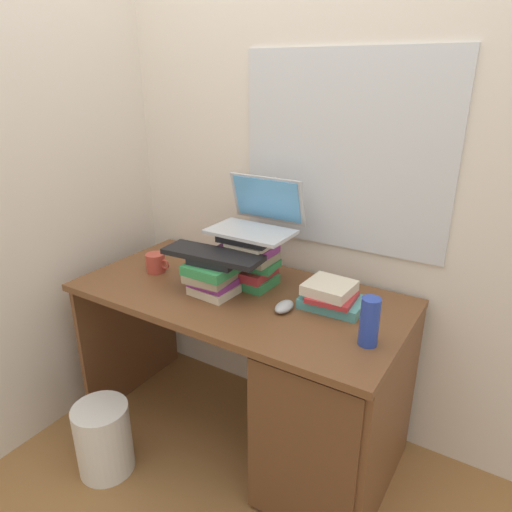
{
  "coord_description": "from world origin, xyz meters",
  "views": [
    {
      "loc": [
        0.99,
        -1.45,
        1.61
      ],
      "look_at": [
        0.08,
        0.0,
        0.93
      ],
      "focal_mm": 32.72,
      "sensor_mm": 36.0,
      "label": 1
    }
  ],
  "objects_px": {
    "desk": "(309,390)",
    "mug": "(156,263)",
    "book_stack_tall": "(250,259)",
    "wastebasket": "(104,439)",
    "book_stack_side": "(332,296)",
    "keyboard": "(213,255)",
    "book_stack_keyboard_riser": "(213,275)",
    "laptop": "(257,218)",
    "computer_mouse": "(284,307)",
    "water_bottle": "(369,322)"
  },
  "relations": [
    {
      "from": "keyboard",
      "to": "water_bottle",
      "type": "xyz_separation_m",
      "value": [
        0.68,
        -0.04,
        -0.09
      ]
    },
    {
      "from": "keyboard",
      "to": "wastebasket",
      "type": "relative_size",
      "value": 1.32
    },
    {
      "from": "mug",
      "to": "water_bottle",
      "type": "bearing_deg",
      "value": -4.49
    },
    {
      "from": "mug",
      "to": "wastebasket",
      "type": "distance_m",
      "value": 0.78
    },
    {
      "from": "computer_mouse",
      "to": "water_bottle",
      "type": "height_order",
      "value": "water_bottle"
    },
    {
      "from": "computer_mouse",
      "to": "mug",
      "type": "distance_m",
      "value": 0.68
    },
    {
      "from": "computer_mouse",
      "to": "mug",
      "type": "relative_size",
      "value": 0.84
    },
    {
      "from": "book_stack_tall",
      "to": "book_stack_keyboard_riser",
      "type": "relative_size",
      "value": 1.18
    },
    {
      "from": "book_stack_side",
      "to": "computer_mouse",
      "type": "bearing_deg",
      "value": -138.73
    },
    {
      "from": "desk",
      "to": "book_stack_side",
      "type": "distance_m",
      "value": 0.4
    },
    {
      "from": "computer_mouse",
      "to": "desk",
      "type": "bearing_deg",
      "value": 8.75
    },
    {
      "from": "keyboard",
      "to": "computer_mouse",
      "type": "bearing_deg",
      "value": -0.81
    },
    {
      "from": "book_stack_tall",
      "to": "mug",
      "type": "height_order",
      "value": "book_stack_tall"
    },
    {
      "from": "book_stack_tall",
      "to": "laptop",
      "type": "relative_size",
      "value": 0.71
    },
    {
      "from": "book_stack_keyboard_riser",
      "to": "keyboard",
      "type": "height_order",
      "value": "keyboard"
    },
    {
      "from": "book_stack_side",
      "to": "computer_mouse",
      "type": "height_order",
      "value": "book_stack_side"
    },
    {
      "from": "book_stack_tall",
      "to": "wastebasket",
      "type": "relative_size",
      "value": 0.77
    },
    {
      "from": "laptop",
      "to": "keyboard",
      "type": "distance_m",
      "value": 0.25
    },
    {
      "from": "desk",
      "to": "keyboard",
      "type": "relative_size",
      "value": 3.31
    },
    {
      "from": "book_stack_tall",
      "to": "water_bottle",
      "type": "relative_size",
      "value": 1.43
    },
    {
      "from": "laptop",
      "to": "keyboard",
      "type": "relative_size",
      "value": 0.83
    },
    {
      "from": "mug",
      "to": "laptop",
      "type": "bearing_deg",
      "value": 21.11
    },
    {
      "from": "desk",
      "to": "water_bottle",
      "type": "xyz_separation_m",
      "value": [
        0.24,
        -0.08,
        0.43
      ]
    },
    {
      "from": "desk",
      "to": "keyboard",
      "type": "distance_m",
      "value": 0.67
    },
    {
      "from": "book_stack_keyboard_riser",
      "to": "wastebasket",
      "type": "xyz_separation_m",
      "value": [
        -0.29,
        -0.42,
        -0.67
      ]
    },
    {
      "from": "book_stack_side",
      "to": "keyboard",
      "type": "distance_m",
      "value": 0.5
    },
    {
      "from": "book_stack_tall",
      "to": "mug",
      "type": "xyz_separation_m",
      "value": [
        -0.44,
        -0.12,
        -0.07
      ]
    },
    {
      "from": "keyboard",
      "to": "mug",
      "type": "xyz_separation_m",
      "value": [
        -0.36,
        0.04,
        -0.13
      ]
    },
    {
      "from": "book_stack_keyboard_riser",
      "to": "water_bottle",
      "type": "xyz_separation_m",
      "value": [
        0.68,
        -0.04,
        0.0
      ]
    },
    {
      "from": "book_stack_tall",
      "to": "keyboard",
      "type": "xyz_separation_m",
      "value": [
        -0.08,
        -0.16,
        0.06
      ]
    },
    {
      "from": "laptop",
      "to": "computer_mouse",
      "type": "height_order",
      "value": "laptop"
    },
    {
      "from": "desk",
      "to": "wastebasket",
      "type": "distance_m",
      "value": 0.89
    },
    {
      "from": "book_stack_keyboard_riser",
      "to": "desk",
      "type": "bearing_deg",
      "value": 5.17
    },
    {
      "from": "desk",
      "to": "mug",
      "type": "height_order",
      "value": "mug"
    },
    {
      "from": "book_stack_tall",
      "to": "water_bottle",
      "type": "xyz_separation_m",
      "value": [
        0.6,
        -0.2,
        -0.03
      ]
    },
    {
      "from": "laptop",
      "to": "book_stack_keyboard_riser",
      "type": "bearing_deg",
      "value": -110.01
    },
    {
      "from": "book_stack_keyboard_riser",
      "to": "keyboard",
      "type": "bearing_deg",
      "value": 73.6
    },
    {
      "from": "water_bottle",
      "to": "book_stack_side",
      "type": "bearing_deg",
      "value": 139.33
    },
    {
      "from": "desk",
      "to": "book_stack_tall",
      "type": "relative_size",
      "value": 5.63
    },
    {
      "from": "book_stack_side",
      "to": "mug",
      "type": "height_order",
      "value": "book_stack_side"
    },
    {
      "from": "water_bottle",
      "to": "wastebasket",
      "type": "xyz_separation_m",
      "value": [
        -0.97,
        -0.38,
        -0.67
      ]
    },
    {
      "from": "book_stack_tall",
      "to": "water_bottle",
      "type": "height_order",
      "value": "book_stack_tall"
    },
    {
      "from": "book_stack_keyboard_riser",
      "to": "mug",
      "type": "distance_m",
      "value": 0.37
    },
    {
      "from": "book_stack_keyboard_riser",
      "to": "keyboard",
      "type": "relative_size",
      "value": 0.5
    },
    {
      "from": "desk",
      "to": "book_stack_tall",
      "type": "height_order",
      "value": "book_stack_tall"
    },
    {
      "from": "laptop",
      "to": "mug",
      "type": "relative_size",
      "value": 2.8
    },
    {
      "from": "book_stack_side",
      "to": "wastebasket",
      "type": "relative_size",
      "value": 0.77
    },
    {
      "from": "computer_mouse",
      "to": "book_stack_side",
      "type": "bearing_deg",
      "value": 41.27
    },
    {
      "from": "desk",
      "to": "mug",
      "type": "distance_m",
      "value": 0.88
    },
    {
      "from": "desk",
      "to": "wastebasket",
      "type": "xyz_separation_m",
      "value": [
        -0.73,
        -0.46,
        -0.25
      ]
    }
  ]
}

